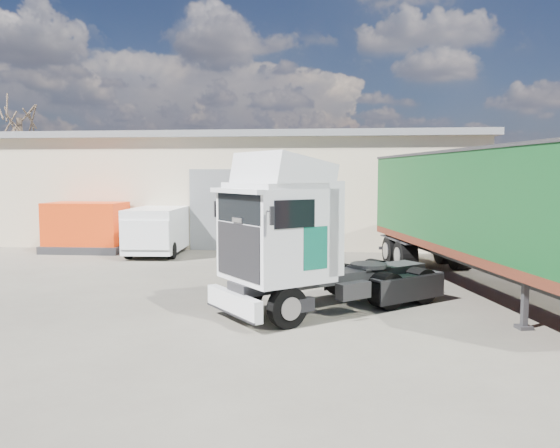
# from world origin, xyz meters

# --- Properties ---
(ground) EXTENTS (120.00, 120.00, 0.00)m
(ground) POSITION_xyz_m (0.00, 0.00, 0.00)
(ground) COLOR #2B2923
(ground) RESTS_ON ground
(warehouse) EXTENTS (30.60, 12.60, 5.42)m
(warehouse) POSITION_xyz_m (-6.00, 16.00, 2.66)
(warehouse) COLOR #B6A68C
(warehouse) RESTS_ON ground
(bare_tree) EXTENTS (4.00, 4.00, 9.60)m
(bare_tree) POSITION_xyz_m (-18.00, 20.00, 7.92)
(bare_tree) COLOR #382B21
(bare_tree) RESTS_ON ground
(tractor_unit) EXTENTS (5.78, 5.28, 3.88)m
(tractor_unit) POSITION_xyz_m (1.70, -0.62, 1.63)
(tractor_unit) COLOR black
(tractor_unit) RESTS_ON ground
(box_trailer) EXTENTS (5.21, 12.44, 4.05)m
(box_trailer) POSITION_xyz_m (6.64, 2.52, 2.47)
(box_trailer) COLOR #2D2D30
(box_trailer) RESTS_ON ground
(panel_van) EXTENTS (2.23, 4.93, 1.97)m
(panel_van) POSITION_xyz_m (-4.98, 8.69, 1.02)
(panel_van) COLOR black
(panel_van) RESTS_ON ground
(orange_skip) EXTENTS (3.48, 2.20, 2.15)m
(orange_skip) POSITION_xyz_m (-8.34, 8.91, 0.94)
(orange_skip) COLOR #2D2D30
(orange_skip) RESTS_ON ground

